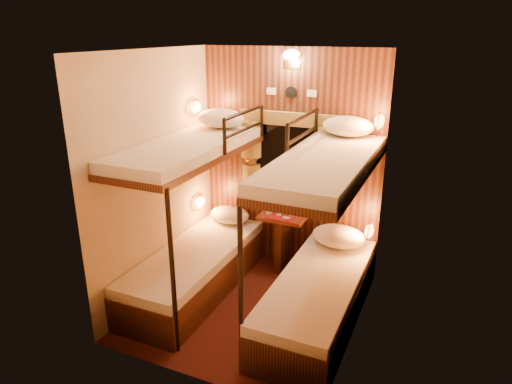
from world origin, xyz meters
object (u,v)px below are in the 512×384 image
at_px(bunk_right, 320,266).
at_px(bottle_right, 279,207).
at_px(table, 282,235).
at_px(bottle_left, 269,205).
at_px(bunk_left, 195,241).

distance_m(bunk_right, bottle_right, 1.04).
xyz_separation_m(table, bottle_left, (-0.15, -0.03, 0.34)).
relative_size(bunk_right, bottle_left, 8.04).
height_order(bunk_right, bottle_right, bunk_right).
height_order(bunk_left, bottle_left, bunk_left).
distance_m(bunk_left, bunk_right, 1.30).
relative_size(bottle_left, bottle_right, 1.03).
bearing_deg(bottle_left, bunk_left, -123.70).
bearing_deg(bottle_left, bottle_right, 1.48).
height_order(table, bottle_right, bottle_right).
relative_size(bunk_left, bunk_right, 1.00).
bearing_deg(bunk_right, bottle_left, 136.77).
relative_size(bunk_left, table, 2.90).
bearing_deg(bottle_left, table, 12.31).
distance_m(bunk_right, table, 1.02).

